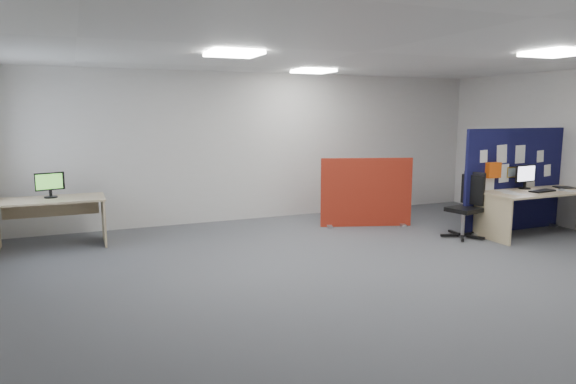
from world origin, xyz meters
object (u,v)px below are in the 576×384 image
object	(u,v)px
main_desk	(535,200)
red_divider	(366,193)
monitor_second	(50,184)
monitor_main	(525,176)
office_chair	(468,201)
navy_divider	(514,180)
second_desk	(51,210)

from	to	relation	value
main_desk	red_divider	xyz separation A→B (m)	(-2.23, 1.58, 0.02)
monitor_second	monitor_main	bearing A→B (deg)	-33.62
monitor_second	office_chair	size ratio (longest dim) A/B	0.39
monitor_main	navy_divider	bearing A→B (deg)	107.00
monitor_main	second_desk	xyz separation A→B (m)	(-7.21, 2.00, -0.40)
red_divider	monitor_second	world-z (taller)	red_divider
main_desk	monitor_second	distance (m)	7.60
red_divider	second_desk	distance (m)	5.07
monitor_main	monitor_second	bearing A→B (deg)	158.31
office_chair	monitor_main	bearing A→B (deg)	-17.84
navy_divider	monitor_main	bearing A→B (deg)	-67.21
monitor_main	office_chair	xyz separation A→B (m)	(-1.09, 0.09, -0.37)
second_desk	monitor_main	bearing A→B (deg)	-15.52
monitor_main	second_desk	bearing A→B (deg)	158.69
navy_divider	monitor_second	size ratio (longest dim) A/B	5.18
red_divider	second_desk	xyz separation A→B (m)	(-5.03, 0.61, -0.04)
monitor_second	office_chair	xyz separation A→B (m)	(6.11, -1.96, -0.36)
main_desk	red_divider	distance (m)	2.73
monitor_main	second_desk	size ratio (longest dim) A/B	0.30
second_desk	monitor_second	world-z (taller)	monitor_second
main_desk	second_desk	xyz separation A→B (m)	(-7.26, 2.19, -0.02)
red_divider	office_chair	distance (m)	1.70
monitor_main	red_divider	world-z (taller)	red_divider
navy_divider	monitor_second	bearing A→B (deg)	165.19
main_desk	monitor_second	size ratio (longest dim) A/B	4.89
office_chair	monitor_second	bearing A→B (deg)	149.20
navy_divider	red_divider	bearing A→B (deg)	149.76
second_desk	monitor_second	bearing A→B (deg)	77.60
main_desk	second_desk	bearing A→B (deg)	163.22
red_divider	monitor_main	bearing A→B (deg)	-14.33
monitor_main	office_chair	bearing A→B (deg)	169.39
navy_divider	second_desk	size ratio (longest dim) A/B	1.38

